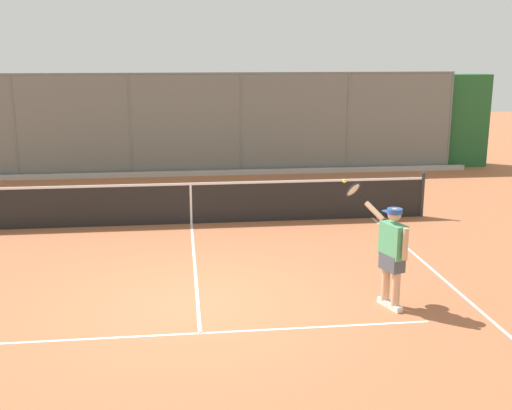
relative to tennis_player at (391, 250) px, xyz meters
The scene contains 5 objects.
ground_plane 3.13m from the tennis_player, ahead, with size 60.00×60.00×0.00m, color #A8603D.
court_line_markings 3.23m from the tennis_player, 17.07° to the left, with size 8.66×10.73×0.01m.
fence_backdrop 12.25m from the tennis_player, 76.01° to the right, with size 20.45×1.37×3.23m.
tennis_net 6.06m from the tennis_player, 60.74° to the right, with size 11.13×0.09×1.07m.
tennis_player is the anchor object (origin of this frame).
Camera 1 is at (0.20, 9.36, 3.89)m, focal length 44.38 mm.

